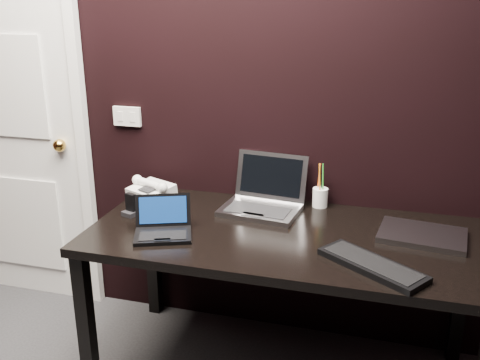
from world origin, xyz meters
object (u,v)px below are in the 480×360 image
(silver_laptop, at_px, (263,200))
(closed_laptop, at_px, (422,235))
(ext_keyboard, at_px, (372,265))
(desk_phone, at_px, (151,190))
(pen_cup, at_px, (320,197))
(netbook, at_px, (163,228))
(door, at_px, (8,123))
(mobile_phone, at_px, (130,207))
(desk, at_px, (284,249))

(silver_laptop, height_order, closed_laptop, silver_laptop)
(ext_keyboard, height_order, desk_phone, desk_phone)
(silver_laptop, xyz_separation_m, pen_cup, (0.26, 0.11, 0.00))
(ext_keyboard, bearing_deg, netbook, 175.62)
(pen_cup, bearing_deg, silver_laptop, -156.02)
(door, relative_size, desk_phone, 8.54)
(door, distance_m, ext_keyboard, 2.13)
(silver_laptop, distance_m, closed_laptop, 0.74)
(closed_laptop, height_order, desk_phone, desk_phone)
(door, height_order, mobile_phone, door)
(ext_keyboard, xyz_separation_m, desk_phone, (-1.11, 0.46, 0.03))
(netbook, distance_m, pen_cup, 0.79)
(silver_laptop, xyz_separation_m, closed_laptop, (0.72, -0.13, -0.03))
(door, height_order, desk, door)
(door, bearing_deg, desk, -12.82)
(door, height_order, pen_cup, door)
(netbook, distance_m, silver_laptop, 0.53)
(mobile_phone, bearing_deg, door, 157.72)
(desk_phone, bearing_deg, silver_laptop, 0.68)
(door, xyz_separation_m, ext_keyboard, (2.03, -0.60, -0.29))
(closed_laptop, distance_m, desk_phone, 1.31)
(desk, height_order, ext_keyboard, ext_keyboard)
(silver_laptop, height_order, mobile_phone, silver_laptop)
(mobile_phone, xyz_separation_m, pen_cup, (0.84, 0.35, 0.01))
(netbook, bearing_deg, ext_keyboard, -4.38)
(netbook, xyz_separation_m, closed_laptop, (1.07, 0.27, -0.02))
(silver_laptop, relative_size, desk_phone, 1.56)
(mobile_phone, bearing_deg, silver_laptop, 22.17)
(netbook, relative_size, desk_phone, 1.20)
(desk, distance_m, desk_phone, 0.78)
(netbook, bearing_deg, desk_phone, 120.78)
(door, distance_m, mobile_phone, 1.03)
(silver_laptop, distance_m, desk_phone, 0.58)
(ext_keyboard, bearing_deg, desk, 149.03)
(desk_phone, bearing_deg, closed_laptop, -5.40)
(closed_laptop, bearing_deg, door, 173.08)
(desk, relative_size, ext_keyboard, 3.97)
(desk, xyz_separation_m, ext_keyboard, (0.38, -0.23, 0.09))
(desk_phone, relative_size, pen_cup, 1.15)
(door, distance_m, closed_laptop, 2.26)
(door, distance_m, silver_laptop, 1.53)
(desk_phone, bearing_deg, ext_keyboard, -22.33)
(silver_laptop, xyz_separation_m, desk_phone, (-0.58, -0.01, -0.00))
(desk, distance_m, pen_cup, 0.39)
(desk, xyz_separation_m, mobile_phone, (-0.73, -0.00, 0.12))
(door, bearing_deg, ext_keyboard, -16.54)
(desk, height_order, silver_laptop, silver_laptop)
(closed_laptop, bearing_deg, ext_keyboard, -120.26)
(desk, height_order, closed_laptop, closed_laptop)
(desk_phone, bearing_deg, mobile_phone, -90.20)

